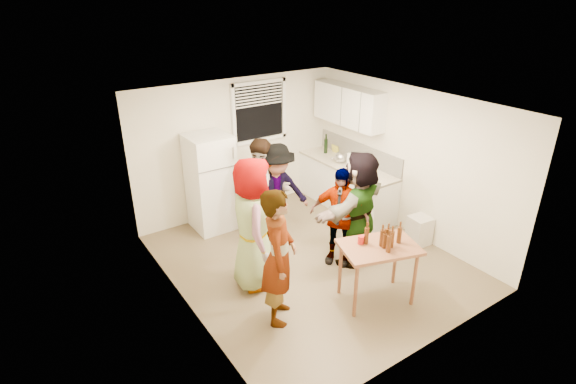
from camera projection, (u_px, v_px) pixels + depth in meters
room at (310, 261)px, 7.05m from camera, size 4.00×4.50×2.50m
window at (259, 112)px, 8.18m from camera, size 1.12×0.10×1.06m
refrigerator at (211, 183)px, 7.73m from camera, size 0.70×0.70×1.70m
counter_lower at (346, 187)px, 8.61m from camera, size 0.60×2.20×0.86m
countertop at (347, 165)px, 8.42m from camera, size 0.64×2.22×0.04m
backsplash at (359, 152)px, 8.48m from camera, size 0.03×2.20×0.36m
upper_cabinets at (348, 105)px, 8.19m from camera, size 0.34×1.60×0.70m
kettle at (340, 162)px, 8.48m from camera, size 0.33×0.31×0.22m
paper_towel at (349, 166)px, 8.33m from camera, size 0.11×0.11×0.23m
wine_bottle at (326, 153)px, 8.97m from camera, size 0.07×0.07×0.29m
beer_bottle_counter at (366, 175)px, 7.90m from camera, size 0.06×0.06×0.21m
blue_cup at (365, 180)px, 7.70m from camera, size 0.09×0.09×0.12m
picture_frame at (335, 149)px, 8.96m from camera, size 0.02×0.18×0.15m
trash_bin at (419, 230)px, 7.45m from camera, size 0.36×0.36×0.48m
serving_table at (374, 298)px, 6.21m from camera, size 1.16×0.94×0.84m
beer_bottle_table at (384, 248)px, 5.81m from camera, size 0.05×0.05×0.21m
red_cup at (361, 243)px, 5.91m from camera, size 0.08×0.08×0.11m
guest_grey at (255, 282)px, 6.54m from camera, size 2.14×1.61×0.61m
guest_stripe at (279, 316)px, 5.87m from camera, size 1.84×1.63×0.43m
guest_back_left at (266, 240)px, 7.64m from camera, size 1.62×1.98×0.68m
guest_back_right at (277, 238)px, 7.68m from camera, size 1.39×1.87×0.63m
guest_black at (337, 260)px, 7.07m from camera, size 1.80×1.64×0.38m
guest_orange at (355, 259)px, 7.11m from camera, size 2.13×2.21×0.53m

